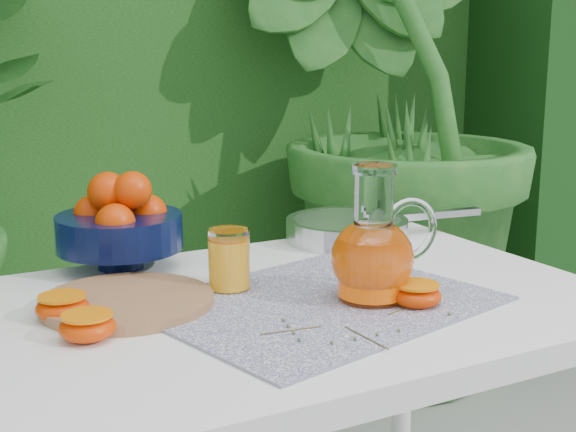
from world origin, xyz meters
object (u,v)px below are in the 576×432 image
juice_pitcher (374,254)px  saute_pan (349,228)px  cutting_board (127,302)px  fruit_bowl (120,224)px  white_table (294,345)px

juice_pitcher → saute_pan: (0.18, 0.35, -0.05)m
cutting_board → saute_pan: (0.53, 0.20, 0.02)m
fruit_bowl → saute_pan: size_ratio=0.65×
white_table → juice_pitcher: size_ratio=4.65×
cutting_board → juice_pitcher: 0.39m
white_table → saute_pan: 0.41m
juice_pitcher → fruit_bowl: bearing=127.3°
cutting_board → fruit_bowl: bearing=75.2°
juice_pitcher → white_table: bearing=141.8°
juice_pitcher → saute_pan: juice_pitcher is taller
white_table → fruit_bowl: fruit_bowl is taller
juice_pitcher → cutting_board: bearing=155.4°
cutting_board → fruit_bowl: 0.24m
fruit_bowl → cutting_board: bearing=-104.8°
white_table → juice_pitcher: juice_pitcher is taller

